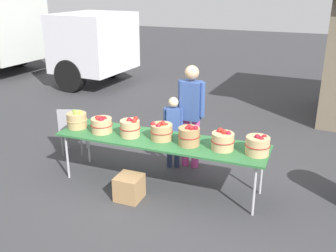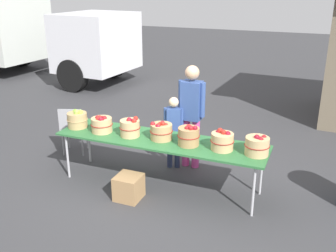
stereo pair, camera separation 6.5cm
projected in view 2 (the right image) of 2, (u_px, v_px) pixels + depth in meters
name	position (u px, v px, depth m)	size (l,w,h in m)	color
ground_plane	(161.00, 185.00, 5.92)	(40.00, 40.00, 0.00)	#38383A
market_table	(160.00, 141.00, 5.67)	(3.10, 0.76, 0.75)	#2D6B38
apple_basket_green_0	(77.00, 119.00, 6.09)	(0.32, 0.32, 0.29)	tan
apple_basket_red_0	(102.00, 124.00, 5.90)	(0.33, 0.33, 0.26)	tan
apple_basket_red_1	(130.00, 127.00, 5.74)	(0.31, 0.31, 0.29)	tan
apple_basket_red_2	(161.00, 131.00, 5.62)	(0.33, 0.33, 0.28)	tan
apple_basket_red_3	(189.00, 136.00, 5.42)	(0.32, 0.32, 0.31)	#A87F51
apple_basket_red_4	(222.00, 141.00, 5.27)	(0.32, 0.32, 0.29)	tan
apple_basket_red_5	(257.00, 146.00, 5.12)	(0.33, 0.33, 0.29)	tan
vendor_adult	(191.00, 109.00, 6.19)	(0.45, 0.24, 1.69)	#CC3F8C
child_customer	(174.00, 127.00, 6.26)	(0.30, 0.22, 1.20)	#262D4C
box_truck	(5.00, 27.00, 12.68)	(7.85, 2.76, 2.75)	silver
folding_chair	(73.00, 127.00, 6.84)	(0.51, 0.51, 0.86)	#99999E
produce_crate	(129.00, 187.00, 5.51)	(0.35, 0.35, 0.35)	#A87F51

